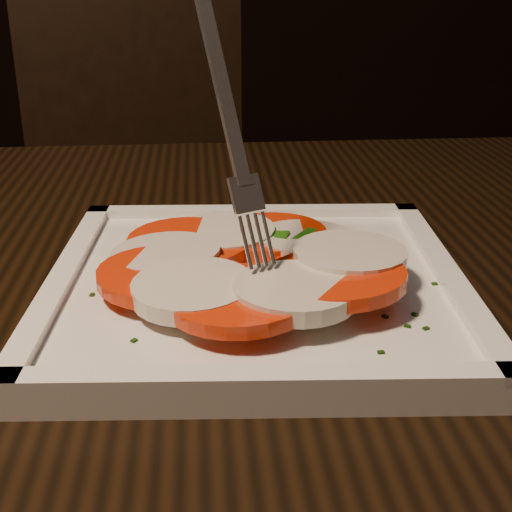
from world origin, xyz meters
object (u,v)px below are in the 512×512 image
chair (143,198)px  plate (256,289)px  table (233,408)px  fork (221,115)px

chair → plate: 0.93m
table → chair: (-0.12, 0.87, -0.12)m
chair → plate: size_ratio=3.62×
chair → plate: (0.13, -0.90, 0.22)m
table → plate: bearing=-60.4°
plate → fork: (-0.02, 0.00, 0.11)m
plate → fork: 0.11m
table → fork: bearing=-106.4°
chair → plate: chair is taller
table → chair: size_ratio=1.30×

